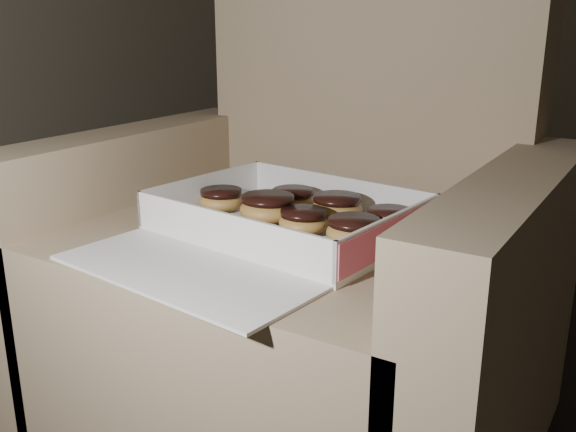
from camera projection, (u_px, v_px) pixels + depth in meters
The scene contains 13 objects.
armchair at pixel (302, 278), 1.19m from camera, with size 0.86×0.72×0.90m.
bakery_box at pixel (273, 231), 1.04m from camera, with size 0.45×0.51×0.07m.
donut_a at pixel (304, 221), 1.03m from camera, with size 0.08×0.08×0.04m.
donut_b at pixel (293, 199), 1.16m from camera, with size 0.08×0.08×0.04m.
donut_c at pixel (354, 231), 0.98m from camera, with size 0.09×0.09×0.04m.
donut_d at pixel (390, 221), 1.03m from camera, with size 0.08×0.08×0.04m.
donut_e at pixel (221, 199), 1.16m from camera, with size 0.08×0.08×0.04m.
donut_f at pixel (268, 208), 1.09m from camera, with size 0.10×0.10×0.05m.
donut_g at pixel (337, 207), 1.10m from camera, with size 0.09×0.09×0.04m.
crumb_a at pixel (355, 256), 0.94m from camera, with size 0.01×0.01×0.00m, color black.
crumb_b at pixel (193, 236), 1.02m from camera, with size 0.01×0.01×0.00m, color black.
crumb_c at pixel (300, 267), 0.89m from camera, with size 0.01×0.01×0.00m, color black.
crumb_d at pixel (330, 244), 0.98m from camera, with size 0.01×0.01×0.00m, color black.
Camera 1 is at (0.03, -0.60, 0.74)m, focal length 40.00 mm.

